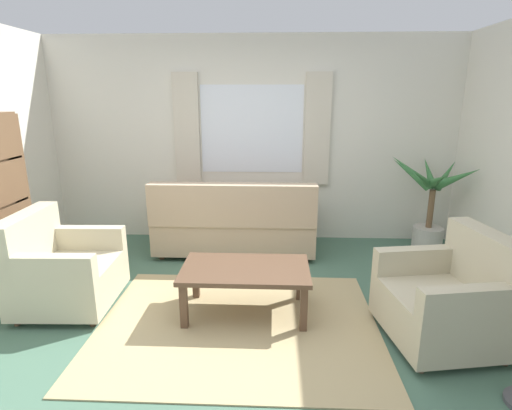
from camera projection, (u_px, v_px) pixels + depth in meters
ground_plane at (238, 325)px, 3.39m from camera, size 6.24×6.24×0.00m
wall_back at (252, 141)px, 5.22m from camera, size 5.32×0.12×2.60m
window_with_curtains at (252, 130)px, 5.10m from camera, size 1.98×0.07×1.40m
area_rug at (238, 324)px, 3.38m from camera, size 2.33×1.84×0.01m
couch at (235, 224)px, 4.84m from camera, size 1.90×0.82×0.92m
armchair_left at (62, 270)px, 3.61m from camera, size 0.85×0.87×0.88m
armchair_right at (450, 299)px, 3.09m from camera, size 0.95×0.96×0.88m
coffee_table at (245, 273)px, 3.47m from camera, size 1.10×0.64×0.44m
potted_plant at (430, 208)px, 4.83m from camera, size 0.96×0.97×1.19m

